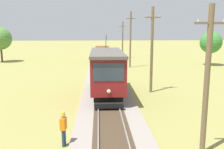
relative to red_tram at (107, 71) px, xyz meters
name	(u,v)px	position (x,y,z in m)	size (l,w,h in m)	color
red_tram	(107,71)	(0.00, 0.00, 0.00)	(2.60, 8.54, 4.79)	maroon
freight_car	(102,53)	(0.00, 22.43, -0.64)	(2.40, 5.20, 2.31)	brown
utility_pole_near_tram	(207,80)	(4.02, -9.86, 1.22)	(1.40, 0.31, 6.63)	brown
utility_pole_mid	(152,49)	(4.02, 1.16, 1.66)	(1.40, 0.38, 7.51)	brown
utility_pole_far	(130,39)	(4.02, 15.67, 1.98)	(1.40, 0.58, 8.16)	brown
utility_pole_distant	(123,40)	(4.02, 27.28, 1.45)	(1.40, 0.47, 7.10)	brown
track_worker	(63,127)	(-2.38, -8.86, -1.21)	(0.30, 0.41, 1.78)	navy
tree_left_near	(0,39)	(-17.55, 22.98, 1.87)	(3.82, 3.82, 5.99)	#4C3823
tree_right_near	(211,43)	(16.85, 17.08, 1.40)	(3.37, 3.37, 5.29)	#4C3823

